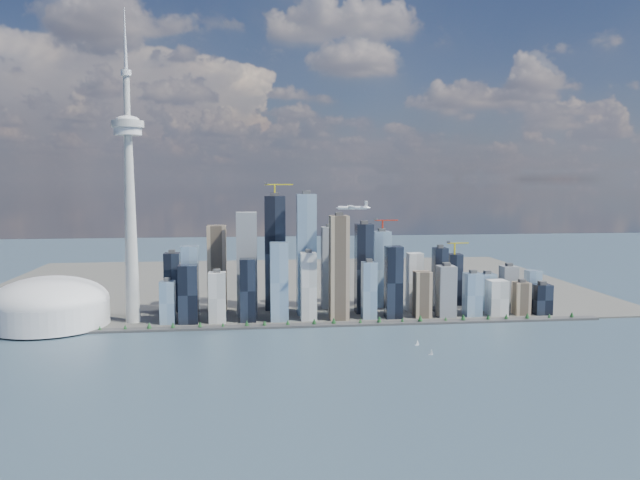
{
  "coord_description": "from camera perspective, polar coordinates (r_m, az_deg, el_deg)",
  "views": [
    {
      "loc": [
        -91.19,
        -825.12,
        259.0
      ],
      "look_at": [
        33.43,
        260.0,
        152.46
      ],
      "focal_mm": 35.0,
      "sensor_mm": 36.0,
      "label": 1
    }
  ],
  "objects": [
    {
      "name": "skyscraper_cluster",
      "position": [
        1185.68,
        0.84,
        -3.24
      ],
      "size": [
        736.0,
        142.0,
        249.88
      ],
      "color": "black",
      "rests_on": "land"
    },
    {
      "name": "dome_stadium",
      "position": [
        1198.24,
        -23.46,
        -5.45
      ],
      "size": [
        200.0,
        200.0,
        86.0
      ],
      "color": "silver",
      "rests_on": "land"
    },
    {
      "name": "land",
      "position": [
        1549.39,
        -3.09,
        -4.0
      ],
      "size": [
        1400.0,
        900.0,
        3.0
      ],
      "primitive_type": "cube",
      "color": "#4C4C47",
      "rests_on": "ground"
    },
    {
      "name": "shoreline_trees",
      "position": [
        1107.62,
        -1.67,
        -7.49
      ],
      "size": [
        960.53,
        7.2,
        8.8
      ],
      "color": "#3F2D1E",
      "rests_on": "seawall"
    },
    {
      "name": "sailboat_east",
      "position": [
        1000.05,
        8.88,
        -9.33
      ],
      "size": [
        6.85,
        1.98,
        9.54
      ],
      "rotation": [
        0.0,
        0.0,
        0.03
      ],
      "color": "white",
      "rests_on": "ground"
    },
    {
      "name": "sailboat_west",
      "position": [
        951.17,
        10.12,
        -10.13
      ],
      "size": [
        6.78,
        3.62,
        9.5
      ],
      "rotation": [
        0.0,
        0.0,
        -0.33
      ],
      "color": "white",
      "rests_on": "ground"
    },
    {
      "name": "ground",
      "position": [
        869.61,
        -0.24,
        -11.76
      ],
      "size": [
        4000.0,
        4000.0,
        0.0
      ],
      "primitive_type": "plane",
      "color": "#2E4551",
      "rests_on": "ground"
    },
    {
      "name": "needle_tower",
      "position": [
        1154.4,
        -17.02,
        4.18
      ],
      "size": [
        56.0,
        56.0,
        550.5
      ],
      "color": "#A5A5A0",
      "rests_on": "land"
    },
    {
      "name": "airplane",
      "position": [
        1063.16,
        3.04,
        3.0
      ],
      "size": [
        59.92,
        52.96,
        14.62
      ],
      "rotation": [
        0.0,
        0.0,
        -0.05
      ],
      "color": "silver",
      "rests_on": "ground"
    },
    {
      "name": "seawall",
      "position": [
        1109.17,
        -1.67,
        -7.83
      ],
      "size": [
        1100.0,
        22.0,
        4.0
      ],
      "primitive_type": "cube",
      "color": "#383838",
      "rests_on": "ground"
    }
  ]
}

